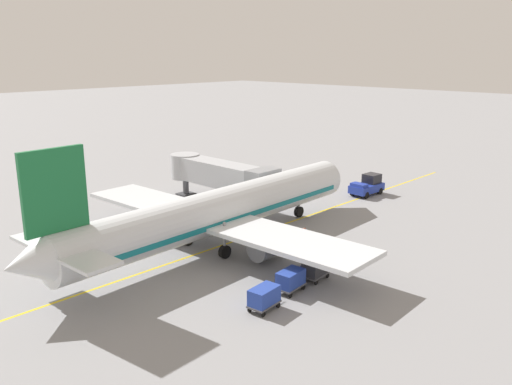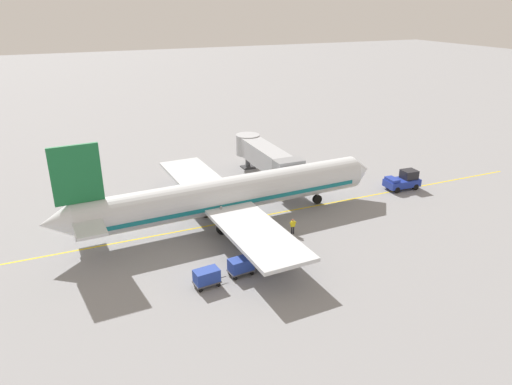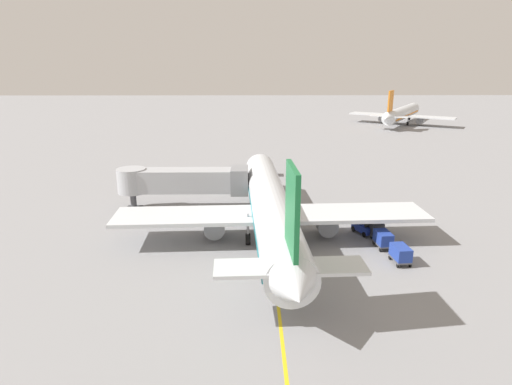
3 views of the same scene
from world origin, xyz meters
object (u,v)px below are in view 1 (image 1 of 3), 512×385
(parked_airliner, at_px, (219,211))
(baggage_cart_second_in_train, at_px, (291,279))
(baggage_cart_front, at_px, (316,267))
(pushback_tractor, at_px, (367,186))
(jet_bridge, at_px, (220,174))
(baggage_cart_third_in_train, at_px, (264,297))
(ground_crew_wing_walker, at_px, (304,236))
(baggage_tug_lead, at_px, (312,264))

(parked_airliner, relative_size, baggage_cart_second_in_train, 12.63)
(baggage_cart_front, distance_m, baggage_cart_second_in_train, 2.92)
(parked_airliner, height_order, pushback_tractor, parked_airliner)
(jet_bridge, relative_size, baggage_cart_third_in_train, 5.17)
(baggage_cart_second_in_train, bearing_deg, pushback_tractor, 111.84)
(parked_airliner, distance_m, pushback_tractor, 24.06)
(baggage_cart_second_in_train, height_order, baggage_cart_third_in_train, same)
(ground_crew_wing_walker, bearing_deg, baggage_cart_second_in_train, -56.84)
(baggage_tug_lead, distance_m, baggage_cart_second_in_train, 3.81)
(parked_airliner, height_order, ground_crew_wing_walker, parked_airliner)
(parked_airliner, relative_size, ground_crew_wing_walker, 22.08)
(jet_bridge, xyz_separation_m, ground_crew_wing_walker, (15.14, -3.87, -2.50))
(parked_airliner, height_order, baggage_cart_third_in_train, parked_airliner)
(pushback_tractor, relative_size, baggage_cart_second_in_train, 1.52)
(jet_bridge, xyz_separation_m, baggage_cart_second_in_train, (20.26, -11.71, -2.51))
(pushback_tractor, xyz_separation_m, baggage_cart_second_in_train, (10.71, -26.71, -0.15))
(pushback_tractor, bearing_deg, jet_bridge, -122.52)
(jet_bridge, bearing_deg, ground_crew_wing_walker, -14.35)
(jet_bridge, distance_m, baggage_cart_front, 22.22)
(baggage_cart_second_in_train, bearing_deg, ground_crew_wing_walker, 123.16)
(baggage_cart_second_in_train, xyz_separation_m, baggage_cart_third_in_train, (0.54, -3.31, 0.00))
(parked_airliner, relative_size, baggage_cart_front, 12.63)
(pushback_tractor, bearing_deg, baggage_tug_lead, -67.06)
(parked_airliner, bearing_deg, pushback_tractor, 90.67)
(pushback_tractor, bearing_deg, baggage_cart_front, -65.81)
(baggage_cart_front, relative_size, baggage_cart_third_in_train, 1.00)
(baggage_cart_front, relative_size, baggage_cart_second_in_train, 1.00)
(baggage_tug_lead, distance_m, baggage_cart_third_in_train, 7.15)
(jet_bridge, relative_size, ground_crew_wing_walker, 9.04)
(pushback_tractor, height_order, baggage_cart_front, pushback_tractor)
(pushback_tractor, height_order, ground_crew_wing_walker, pushback_tractor)
(pushback_tractor, distance_m, baggage_tug_lead, 25.01)
(jet_bridge, bearing_deg, baggage_tug_lead, -22.59)
(baggage_cart_third_in_train, bearing_deg, baggage_cart_front, 95.13)
(jet_bridge, bearing_deg, parked_airliner, -42.36)
(parked_airliner, distance_m, baggage_cart_front, 10.65)
(baggage_tug_lead, height_order, baggage_cart_third_in_train, baggage_tug_lead)
(parked_airliner, bearing_deg, baggage_cart_front, 0.96)
(parked_airliner, height_order, baggage_cart_second_in_train, parked_airliner)
(baggage_cart_front, height_order, baggage_cart_third_in_train, same)
(baggage_cart_front, height_order, baggage_cart_second_in_train, same)
(pushback_tractor, relative_size, baggage_cart_front, 1.52)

